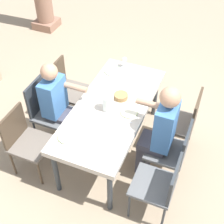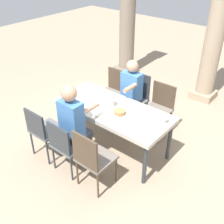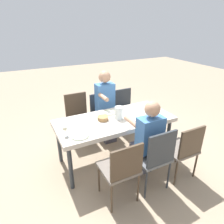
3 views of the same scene
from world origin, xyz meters
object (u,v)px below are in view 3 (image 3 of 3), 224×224
object	(u,v)px
chair_mid_south	(102,112)
chair_east_north	(121,168)
wine_glass_2	(65,129)
chair_west_north	(183,148)
chair_west_south	(125,107)
chair_mid_north	(155,156)
dining_table	(115,123)
chair_east_south	(78,115)
diner_man_white	(146,140)
diner_woman_green	(106,105)
plate_0	(157,117)
plate_2	(80,136)
plate_1	(110,112)
bread_basket	(103,118)
water_pitcher	(119,113)

from	to	relation	value
chair_mid_south	chair_east_north	bearing A→B (deg)	73.33
chair_mid_south	wine_glass_2	xyz separation A→B (m)	(0.98, 0.98, 0.36)
chair_west_north	chair_west_south	xyz separation A→B (m)	(-0.00, -1.66, 0.01)
chair_west_south	chair_mid_north	size ratio (longest dim) A/B	0.91
wine_glass_2	chair_mid_north	bearing A→B (deg)	145.02
dining_table	chair_east_south	xyz separation A→B (m)	(0.34, -0.84, -0.15)
chair_west_south	chair_mid_south	size ratio (longest dim) A/B	1.01
chair_mid_north	diner_man_white	xyz separation A→B (m)	(0.00, -0.20, 0.13)
diner_woman_green	wine_glass_2	bearing A→B (deg)	38.95
dining_table	diner_man_white	xyz separation A→B (m)	(-0.15, 0.63, -0.01)
plate_0	plate_2	xyz separation A→B (m)	(1.30, 0.00, -0.00)
chair_west_south	plate_1	world-z (taller)	chair_west_south
chair_east_south	plate_2	distance (m)	1.15
diner_man_white	chair_mid_north	bearing A→B (deg)	90.88
chair_east_south	wine_glass_2	size ratio (longest dim) A/B	6.26
chair_west_south	chair_east_north	bearing A→B (deg)	58.60
diner_woman_green	bread_basket	distance (m)	0.68
chair_east_south	wine_glass_2	world-z (taller)	chair_east_south
chair_east_north	diner_man_white	size ratio (longest dim) A/B	0.71
diner_man_white	bread_basket	world-z (taller)	diner_man_white
plate_2	chair_east_north	bearing A→B (deg)	118.53
wine_glass_2	plate_0	bearing A→B (deg)	176.12
chair_east_north	chair_west_north	bearing A→B (deg)	179.92
diner_man_white	plate_0	size ratio (longest dim) A/B	6.06
plate_1	chair_west_south	bearing A→B (deg)	-137.29
plate_0	chair_mid_north	bearing A→B (deg)	50.18
diner_man_white	bread_basket	distance (m)	0.77
chair_mid_south	water_pitcher	size ratio (longest dim) A/B	4.27
chair_west_south	plate_1	size ratio (longest dim) A/B	4.25
diner_man_white	plate_1	bearing A→B (deg)	-81.92
chair_mid_north	chair_mid_south	world-z (taller)	chair_mid_north
chair_west_south	chair_mid_north	xyz separation A→B (m)	(0.52, 1.66, 0.04)
chair_east_north	plate_1	bearing A→B (deg)	-109.16
chair_west_south	plate_1	xyz separation A→B (m)	(0.64, 0.59, 0.25)
chair_west_south	plate_0	bearing A→B (deg)	88.54
chair_west_north	chair_mid_north	xyz separation A→B (m)	(0.52, 0.00, 0.04)
plate_1	water_pitcher	bearing A→B (deg)	97.95
chair_mid_north	chair_east_south	size ratio (longest dim) A/B	1.02
plate_0	water_pitcher	xyz separation A→B (m)	(0.58, -0.23, 0.08)
chair_west_north	chair_west_south	bearing A→B (deg)	-90.00
dining_table	diner_woman_green	xyz separation A→B (m)	(-0.15, -0.64, 0.05)
diner_man_white	plate_2	distance (m)	0.90
chair_east_south	diner_woman_green	world-z (taller)	diner_woman_green
chair_east_north	diner_woman_green	world-z (taller)	diner_woman_green
dining_table	wine_glass_2	world-z (taller)	wine_glass_2
chair_west_north	plate_1	xyz separation A→B (m)	(0.64, -1.07, 0.25)
chair_west_south	diner_woman_green	world-z (taller)	diner_woman_green
chair_east_south	plate_0	distance (m)	1.48
diner_man_white	wine_glass_2	distance (m)	1.10
diner_man_white	plate_0	distance (m)	0.63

